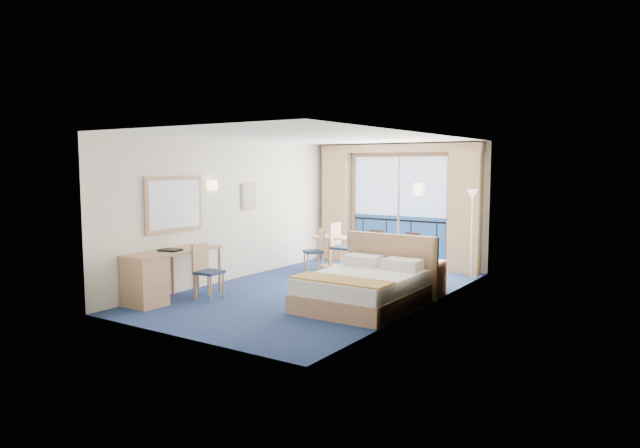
% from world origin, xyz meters
% --- Properties ---
extents(floor, '(6.50, 6.50, 0.00)m').
position_xyz_m(floor, '(0.00, 0.00, 0.00)').
color(floor, navy).
rests_on(floor, ground).
extents(room_walls, '(4.04, 6.54, 2.72)m').
position_xyz_m(room_walls, '(0.00, 0.00, 1.78)').
color(room_walls, beige).
rests_on(room_walls, ground).
extents(balcony_door, '(2.36, 0.03, 2.52)m').
position_xyz_m(balcony_door, '(-0.01, 3.22, 1.14)').
color(balcony_door, navy).
rests_on(balcony_door, room_walls).
extents(curtain_left, '(0.65, 0.22, 2.55)m').
position_xyz_m(curtain_left, '(-1.55, 3.07, 1.28)').
color(curtain_left, tan).
rests_on(curtain_left, room_walls).
extents(curtain_right, '(0.65, 0.22, 2.55)m').
position_xyz_m(curtain_right, '(1.55, 3.07, 1.28)').
color(curtain_right, tan).
rests_on(curtain_right, room_walls).
extents(pelmet, '(3.80, 0.25, 0.18)m').
position_xyz_m(pelmet, '(0.00, 3.10, 2.58)').
color(pelmet, tan).
rests_on(pelmet, room_walls).
extents(mirror, '(0.05, 1.25, 0.95)m').
position_xyz_m(mirror, '(-1.97, -1.50, 1.55)').
color(mirror, tan).
rests_on(mirror, room_walls).
extents(wall_print, '(0.04, 0.42, 0.52)m').
position_xyz_m(wall_print, '(-1.97, 0.45, 1.60)').
color(wall_print, tan).
rests_on(wall_print, room_walls).
extents(sconce_left, '(0.18, 0.18, 0.18)m').
position_xyz_m(sconce_left, '(-1.94, -0.60, 1.85)').
color(sconce_left, beige).
rests_on(sconce_left, room_walls).
extents(sconce_right, '(0.18, 0.18, 0.18)m').
position_xyz_m(sconce_right, '(1.94, -0.15, 1.85)').
color(sconce_right, beige).
rests_on(sconce_right, room_walls).
extents(bed, '(1.68, 2.00, 1.06)m').
position_xyz_m(bed, '(1.21, -0.52, 0.30)').
color(bed, tan).
rests_on(bed, ground).
extents(nightstand, '(0.46, 0.44, 0.60)m').
position_xyz_m(nightstand, '(1.75, 0.80, 0.30)').
color(nightstand, tan).
rests_on(nightstand, ground).
extents(phone, '(0.21, 0.18, 0.08)m').
position_xyz_m(phone, '(1.71, 0.82, 0.64)').
color(phone, silver).
rests_on(phone, nightstand).
extents(armchair, '(0.89, 0.90, 0.62)m').
position_xyz_m(armchair, '(1.27, 1.40, 0.31)').
color(armchair, '#444A53').
rests_on(armchair, ground).
extents(floor_lamp, '(0.24, 0.24, 1.75)m').
position_xyz_m(floor_lamp, '(1.83, 2.69, 1.32)').
color(floor_lamp, silver).
rests_on(floor_lamp, ground).
extents(desk, '(0.60, 1.74, 0.81)m').
position_xyz_m(desk, '(-1.69, -2.27, 0.45)').
color(desk, tan).
rests_on(desk, ground).
extents(desk_chair, '(0.43, 0.43, 0.92)m').
position_xyz_m(desk_chair, '(-1.29, -1.47, 0.52)').
color(desk_chair, '#1E2D47').
rests_on(desk_chair, ground).
extents(folder, '(0.37, 0.31, 0.03)m').
position_xyz_m(folder, '(-1.67, -1.88, 0.83)').
color(folder, black).
rests_on(folder, desk).
extents(desk_lamp, '(0.12, 0.12, 0.44)m').
position_xyz_m(desk_lamp, '(-1.81, -1.18, 1.15)').
color(desk_lamp, silver).
rests_on(desk_lamp, desk).
extents(round_table, '(0.75, 0.75, 0.68)m').
position_xyz_m(round_table, '(-1.14, 2.14, 0.51)').
color(round_table, tan).
rests_on(round_table, ground).
extents(table_chair_a, '(0.45, 0.44, 1.00)m').
position_xyz_m(table_chair_a, '(-0.77, 1.97, 0.57)').
color(table_chair_a, '#1E2D47').
rests_on(table_chair_a, ground).
extents(table_chair_b, '(0.54, 0.54, 0.88)m').
position_xyz_m(table_chair_b, '(-1.06, 1.53, 0.50)').
color(table_chair_b, '#1E2D47').
rests_on(table_chair_b, ground).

